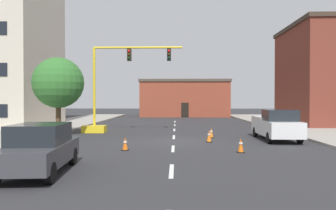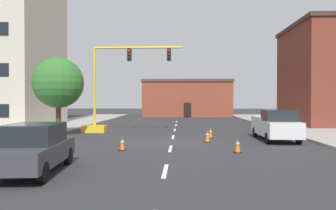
% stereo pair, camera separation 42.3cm
% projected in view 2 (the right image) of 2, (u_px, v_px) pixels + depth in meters
% --- Properties ---
extents(ground_plane, '(160.00, 160.00, 0.00)m').
position_uv_depth(ground_plane, '(172.00, 142.00, 20.52)').
color(ground_plane, '#2D2D30').
extents(sidewalk_left, '(6.00, 56.00, 0.14)m').
position_uv_depth(sidewalk_left, '(43.00, 129.00, 28.99)').
color(sidewalk_left, '#9E998E').
rests_on(sidewalk_left, ground_plane).
extents(sidewalk_right, '(6.00, 56.00, 0.14)m').
position_uv_depth(sidewalk_right, '(311.00, 130.00, 28.03)').
color(sidewalk_right, '#9E998E').
rests_on(sidewalk_right, ground_plane).
extents(lane_stripe_seg_1, '(0.16, 2.40, 0.01)m').
position_uv_depth(lane_stripe_seg_1, '(165.00, 171.00, 12.03)').
color(lane_stripe_seg_1, silver).
rests_on(lane_stripe_seg_1, ground_plane).
extents(lane_stripe_seg_2, '(0.16, 2.40, 0.01)m').
position_uv_depth(lane_stripe_seg_2, '(170.00, 149.00, 17.52)').
color(lane_stripe_seg_2, silver).
rests_on(lane_stripe_seg_2, ground_plane).
extents(lane_stripe_seg_3, '(0.16, 2.40, 0.01)m').
position_uv_depth(lane_stripe_seg_3, '(173.00, 137.00, 23.02)').
color(lane_stripe_seg_3, silver).
rests_on(lane_stripe_seg_3, ground_plane).
extents(lane_stripe_seg_4, '(0.16, 2.40, 0.01)m').
position_uv_depth(lane_stripe_seg_4, '(175.00, 130.00, 28.51)').
color(lane_stripe_seg_4, silver).
rests_on(lane_stripe_seg_4, ground_plane).
extents(lane_stripe_seg_5, '(0.16, 2.40, 0.01)m').
position_uv_depth(lane_stripe_seg_5, '(176.00, 125.00, 34.01)').
color(lane_stripe_seg_5, silver).
rests_on(lane_stripe_seg_5, ground_plane).
extents(lane_stripe_seg_6, '(0.16, 2.40, 0.01)m').
position_uv_depth(lane_stripe_seg_6, '(177.00, 122.00, 39.50)').
color(lane_stripe_seg_6, silver).
rests_on(lane_stripe_seg_6, ground_plane).
extents(building_brick_center, '(13.87, 8.16, 5.74)m').
position_uv_depth(building_brick_center, '(187.00, 98.00, 52.83)').
color(building_brick_center, brown).
rests_on(building_brick_center, ground_plane).
extents(traffic_signal_gantry, '(7.91, 1.20, 6.83)m').
position_uv_depth(traffic_signal_gantry, '(106.00, 105.00, 26.33)').
color(traffic_signal_gantry, yellow).
rests_on(traffic_signal_gantry, ground_plane).
extents(tree_left_near, '(3.63, 3.63, 5.64)m').
position_uv_depth(tree_left_near, '(58.00, 83.00, 23.74)').
color(tree_left_near, '#4C3823').
rests_on(tree_left_near, ground_plane).
extents(pickup_truck_white, '(2.08, 5.43, 1.99)m').
position_uv_depth(pickup_truck_white, '(275.00, 125.00, 21.19)').
color(pickup_truck_white, white).
rests_on(pickup_truck_white, ground_plane).
extents(sedan_dark_gray_near_left, '(2.23, 4.64, 1.74)m').
position_uv_depth(sedan_dark_gray_near_left, '(34.00, 148.00, 11.72)').
color(sedan_dark_gray_near_left, '#3D3D42').
rests_on(sedan_dark_gray_near_left, ground_plane).
extents(traffic_cone_roadside_a, '(0.36, 0.36, 0.68)m').
position_uv_depth(traffic_cone_roadside_a, '(122.00, 144.00, 16.95)').
color(traffic_cone_roadside_a, black).
rests_on(traffic_cone_roadside_a, ground_plane).
extents(traffic_cone_roadside_b, '(0.36, 0.36, 0.72)m').
position_uv_depth(traffic_cone_roadside_b, '(238.00, 146.00, 16.16)').
color(traffic_cone_roadside_b, black).
rests_on(traffic_cone_roadside_b, ground_plane).
extents(traffic_cone_roadside_c, '(0.36, 0.36, 0.74)m').
position_uv_depth(traffic_cone_roadside_c, '(208.00, 136.00, 20.18)').
color(traffic_cone_roadside_c, black).
rests_on(traffic_cone_roadside_c, ground_plane).
extents(traffic_cone_roadside_d, '(0.36, 0.36, 0.67)m').
position_uv_depth(traffic_cone_roadside_d, '(211.00, 133.00, 22.55)').
color(traffic_cone_roadside_d, black).
rests_on(traffic_cone_roadside_d, ground_plane).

